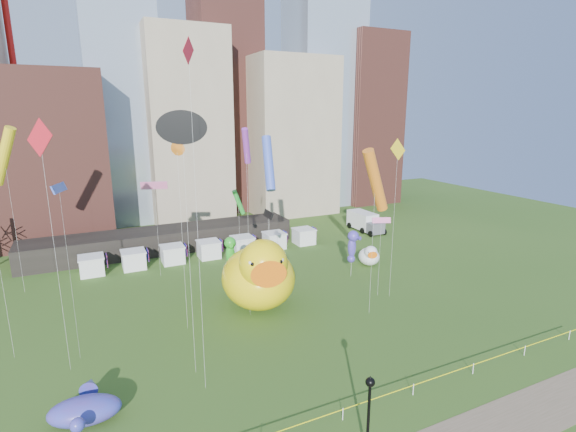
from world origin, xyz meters
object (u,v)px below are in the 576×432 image
small_duck (369,256)px  lamppost (369,408)px  big_duck (259,275)px  box_truck (365,221)px  seahorse_green (230,251)px  seahorse_purple (352,244)px  whale_inflatable (85,408)px

small_duck → lamppost: size_ratio=0.78×
big_duck → box_truck: bearing=47.5°
big_duck → small_duck: bearing=28.7°
small_duck → box_truck: size_ratio=0.56×
small_duck → seahorse_green: seahorse_green is taller
small_duck → seahorse_purple: (-4.38, -2.34, 2.88)m
seahorse_purple → lamppost: size_ratio=1.10×
lamppost → box_truck: size_ratio=0.72×
whale_inflatable → box_truck: bearing=44.4°
whale_inflatable → lamppost: 18.47m
seahorse_purple → lamppost: 28.93m
whale_inflatable → small_duck: bearing=34.7°
big_duck → seahorse_purple: size_ratio=1.89×
big_duck → whale_inflatable: size_ratio=1.88×
small_duck → lamppost: lamppost is taller
seahorse_purple → small_duck: bearing=9.1°
small_duck → seahorse_purple: 5.74m
big_duck → small_duck: size_ratio=2.67×
small_duck → box_truck: box_truck is taller
seahorse_purple → whale_inflatable: 33.53m
seahorse_purple → box_truck: bearing=31.4°
seahorse_green → lamppost: (-0.46, -26.55, -1.57)m
big_duck → small_duck: big_duck is taller
big_duck → lamppost: (-1.76, -21.26, -0.41)m
seahorse_green → box_truck: seahorse_green is taller
whale_inflatable → box_truck: box_truck is taller
small_duck → lamppost: bearing=-102.7°
seahorse_green → seahorse_purple: (14.86, -2.02, -0.63)m
small_duck → seahorse_green: 19.56m
whale_inflatable → lamppost: bearing=-25.6°
lamppost → box_truck: 50.66m
big_duck → seahorse_green: big_duck is taller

